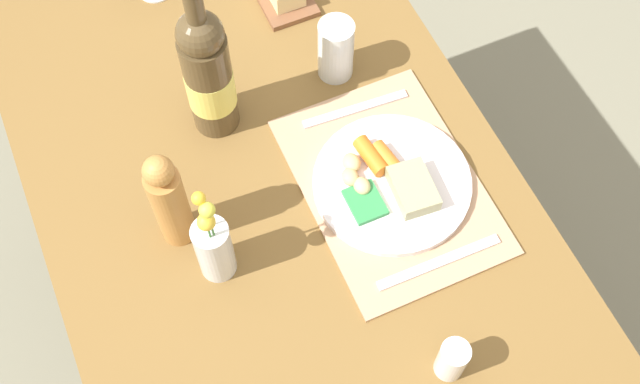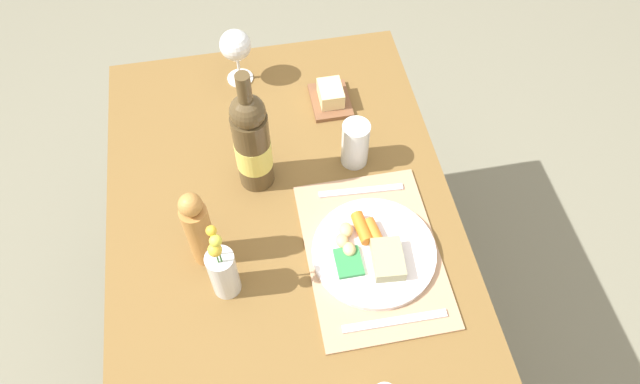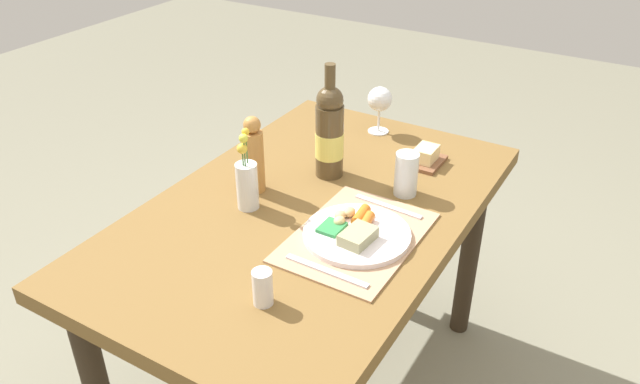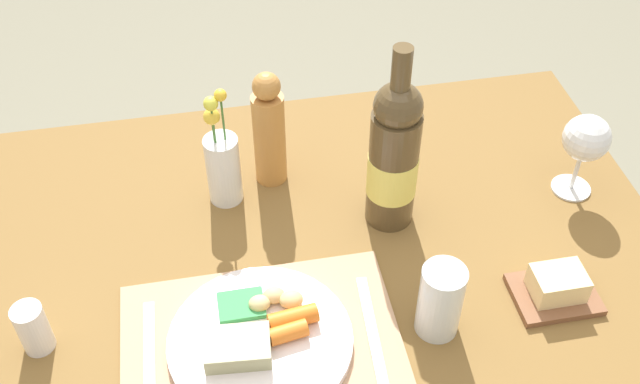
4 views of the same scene
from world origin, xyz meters
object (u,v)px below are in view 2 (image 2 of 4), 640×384
(dinner_plate, at_px, (373,251))
(wine_glass, at_px, (235,47))
(butter_dish, at_px, (331,97))
(wine_bottle, at_px, (252,142))
(flower_vase, at_px, (223,271))
(water_tumbler, at_px, (355,146))
(pepper_mill, at_px, (199,230))
(knife, at_px, (361,191))
(dining_table, at_px, (289,261))
(fork, at_px, (395,321))

(dinner_plate, bearing_deg, wine_glass, 21.11)
(dinner_plate, distance_m, butter_dish, 0.46)
(wine_bottle, height_order, flower_vase, wine_bottle)
(dinner_plate, distance_m, water_tumbler, 0.27)
(dinner_plate, xyz_separation_m, wine_glass, (0.59, 0.23, 0.10))
(water_tumbler, bearing_deg, pepper_mill, 117.65)
(knife, xyz_separation_m, water_tumbler, (0.10, -0.01, 0.05))
(flower_vase, xyz_separation_m, wine_glass, (0.61, -0.09, 0.04))
(flower_vase, distance_m, pepper_mill, 0.10)
(butter_dish, bearing_deg, dining_table, 155.98)
(knife, height_order, water_tumbler, water_tumbler)
(knife, height_order, butter_dish, butter_dish)
(dinner_plate, relative_size, wine_glass, 1.71)
(fork, bearing_deg, water_tumbler, -0.12)
(flower_vase, height_order, pepper_mill, flower_vase)
(fork, xyz_separation_m, wine_glass, (0.75, 0.24, 0.11))
(dinner_plate, height_order, flower_vase, flower_vase)
(wine_bottle, bearing_deg, dining_table, -166.56)
(butter_dish, xyz_separation_m, pepper_mill, (-0.39, 0.36, 0.09))
(dining_table, distance_m, water_tumbler, 0.32)
(dining_table, distance_m, flower_vase, 0.24)
(dining_table, xyz_separation_m, wine_glass, (0.52, 0.05, 0.21))
(flower_vase, relative_size, wine_glass, 1.46)
(knife, relative_size, pepper_mill, 0.88)
(butter_dish, relative_size, water_tumbler, 1.03)
(wine_bottle, xyz_separation_m, water_tumbler, (0.01, -0.24, -0.08))
(dinner_plate, xyz_separation_m, wine_bottle, (0.25, 0.22, 0.12))
(flower_vase, xyz_separation_m, water_tumbler, (0.28, -0.34, -0.02))
(wine_glass, bearing_deg, butter_dish, -120.01)
(fork, height_order, water_tumbler, water_tumbler)
(fork, height_order, wine_bottle, wine_bottle)
(flower_vase, xyz_separation_m, pepper_mill, (0.09, 0.04, 0.03))
(fork, xyz_separation_m, pepper_mill, (0.23, 0.37, 0.10))
(dining_table, bearing_deg, fork, -140.67)
(dinner_plate, distance_m, wine_glass, 0.64)
(dinner_plate, bearing_deg, water_tumbler, -3.49)
(dinner_plate, relative_size, knife, 1.36)
(dining_table, height_order, pepper_mill, pepper_mill)
(dining_table, bearing_deg, wine_bottle, 13.44)
(flower_vase, bearing_deg, fork, -113.38)
(wine_bottle, bearing_deg, water_tumbler, -87.12)
(dining_table, distance_m, butter_dish, 0.45)
(butter_dish, bearing_deg, water_tumbler, -174.20)
(butter_dish, distance_m, flower_vase, 0.58)
(knife, bearing_deg, water_tumbler, 0.70)
(butter_dish, bearing_deg, pepper_mill, 137.96)
(water_tumbler, bearing_deg, wine_bottle, 92.88)
(butter_dish, bearing_deg, wine_bottle, 133.61)
(fork, relative_size, pepper_mill, 0.97)
(knife, bearing_deg, wine_bottle, 73.45)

